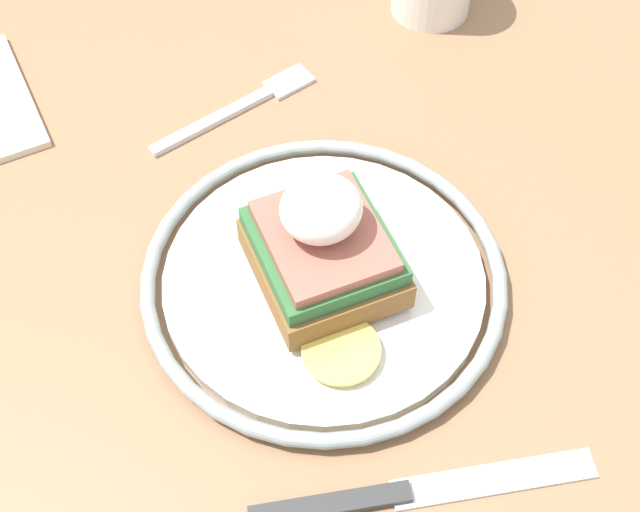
# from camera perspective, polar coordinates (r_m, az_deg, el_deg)

# --- Properties ---
(dining_table) EXTENTS (0.95, 0.85, 0.76)m
(dining_table) POSITION_cam_1_polar(r_m,az_deg,el_deg) (0.68, 1.22, -9.47)
(dining_table) COLOR #846042
(dining_table) RESTS_ON ground_plane
(plate) EXTENTS (0.24, 0.24, 0.02)m
(plate) POSITION_cam_1_polar(r_m,az_deg,el_deg) (0.58, 0.00, -1.56)
(plate) COLOR silver
(plate) RESTS_ON dining_table
(sandwich) EXTENTS (0.13, 0.09, 0.08)m
(sandwich) POSITION_cam_1_polar(r_m,az_deg,el_deg) (0.55, -0.01, 0.56)
(sandwich) COLOR brown
(sandwich) RESTS_ON plate
(fork) EXTENTS (0.05, 0.14, 0.00)m
(fork) POSITION_cam_1_polar(r_m,az_deg,el_deg) (0.69, -5.03, 9.54)
(fork) COLOR silver
(fork) RESTS_ON dining_table
(knife) EXTENTS (0.06, 0.20, 0.01)m
(knife) POSITION_cam_1_polar(r_m,az_deg,el_deg) (0.52, 4.92, -14.97)
(knife) COLOR #2D2D2D
(knife) RESTS_ON dining_table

